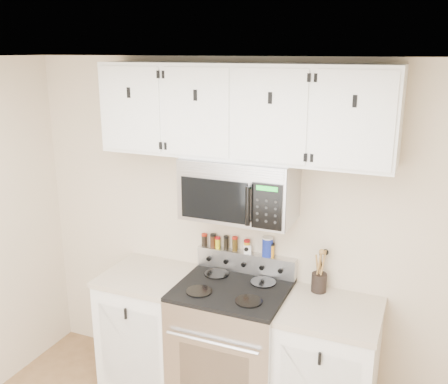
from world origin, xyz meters
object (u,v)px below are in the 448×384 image
at_px(range, 232,345).
at_px(salt_canister, 267,247).
at_px(utensil_crock, 319,281).
at_px(microwave, 239,189).

xyz_separation_m(range, salt_canister, (0.16, 0.28, 0.69)).
height_order(utensil_crock, salt_canister, salt_canister).
bearing_deg(microwave, range, -90.23).
xyz_separation_m(range, utensil_crock, (0.56, 0.23, 0.51)).
bearing_deg(salt_canister, range, -119.98).
bearing_deg(salt_canister, microwave, -136.23).
xyz_separation_m(microwave, salt_canister, (0.16, 0.16, -0.46)).
relative_size(range, microwave, 1.45).
bearing_deg(utensil_crock, salt_canister, 172.79).
bearing_deg(microwave, salt_canister, 43.77).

